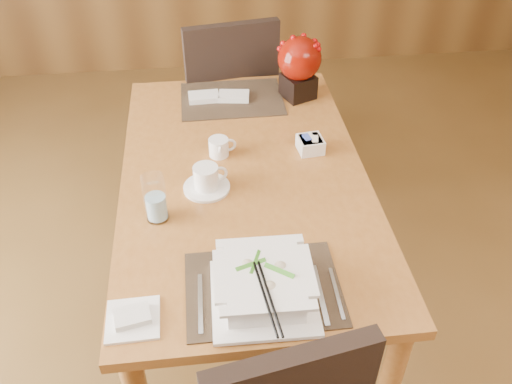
{
  "coord_description": "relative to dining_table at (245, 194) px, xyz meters",
  "views": [
    {
      "loc": [
        -0.14,
        -0.97,
        1.97
      ],
      "look_at": [
        0.01,
        0.35,
        0.87
      ],
      "focal_mm": 38.0,
      "sensor_mm": 36.0,
      "label": 1
    }
  ],
  "objects": [
    {
      "name": "dining_table",
      "position": [
        0.0,
        0.0,
        0.0
      ],
      "size": [
        0.9,
        1.5,
        0.75
      ],
      "color": "#A3662D",
      "rests_on": "ground"
    },
    {
      "name": "placemat_near",
      "position": [
        0.0,
        -0.55,
        0.1
      ],
      "size": [
        0.45,
        0.33,
        0.01
      ],
      "primitive_type": "cube",
      "color": "black",
      "rests_on": "dining_table"
    },
    {
      "name": "placemat_far",
      "position": [
        0.0,
        0.55,
        0.1
      ],
      "size": [
        0.45,
        0.33,
        0.01
      ],
      "primitive_type": "cube",
      "color": "black",
      "rests_on": "dining_table"
    },
    {
      "name": "soup_setting",
      "position": [
        -0.0,
        -0.59,
        0.16
      ],
      "size": [
        0.3,
        0.3,
        0.12
      ],
      "rotation": [
        0.0,
        0.0,
        -0.02
      ],
      "color": "white",
      "rests_on": "dining_table"
    },
    {
      "name": "coffee_cup",
      "position": [
        -0.14,
        -0.07,
        0.14
      ],
      "size": [
        0.17,
        0.17,
        0.09
      ],
      "rotation": [
        0.0,
        0.0,
        0.19
      ],
      "color": "white",
      "rests_on": "dining_table"
    },
    {
      "name": "water_glass",
      "position": [
        -0.31,
        -0.2,
        0.18
      ],
      "size": [
        0.1,
        0.1,
        0.17
      ],
      "primitive_type": "cylinder",
      "rotation": [
        0.0,
        0.0,
        0.34
      ],
      "color": "white",
      "rests_on": "dining_table"
    },
    {
      "name": "creamer_jug",
      "position": [
        -0.08,
        0.13,
        0.13
      ],
      "size": [
        0.11,
        0.11,
        0.07
      ],
      "primitive_type": null,
      "rotation": [
        0.0,
        0.0,
        0.13
      ],
      "color": "white",
      "rests_on": "dining_table"
    },
    {
      "name": "sugar_caddy",
      "position": [
        0.27,
        0.12,
        0.12
      ],
      "size": [
        0.1,
        0.1,
        0.06
      ],
      "primitive_type": "cube",
      "rotation": [
        0.0,
        0.0,
        0.11
      ],
      "color": "white",
      "rests_on": "dining_table"
    },
    {
      "name": "berry_decor",
      "position": [
        0.3,
        0.54,
        0.26
      ],
      "size": [
        0.19,
        0.19,
        0.28
      ],
      "rotation": [
        0.0,
        0.0,
        0.4
      ],
      "color": "black",
      "rests_on": "dining_table"
    },
    {
      "name": "napkins_far",
      "position": [
        -0.05,
        0.55,
        0.11
      ],
      "size": [
        0.27,
        0.11,
        0.02
      ],
      "primitive_type": null,
      "rotation": [
        0.0,
        0.0,
        -0.07
      ],
      "color": "white",
      "rests_on": "dining_table"
    },
    {
      "name": "bread_plate",
      "position": [
        -0.37,
        -0.62,
        0.1
      ],
      "size": [
        0.15,
        0.15,
        0.01
      ],
      "primitive_type": "cube",
      "rotation": [
        0.0,
        0.0,
        0.02
      ],
      "color": "white",
      "rests_on": "dining_table"
    },
    {
      "name": "far_chair",
      "position": [
        0.0,
        0.89,
        -0.09
      ],
      "size": [
        0.54,
        0.54,
        1.01
      ],
      "rotation": [
        0.0,
        0.0,
        3.3
      ],
      "color": "black",
      "rests_on": "ground"
    }
  ]
}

